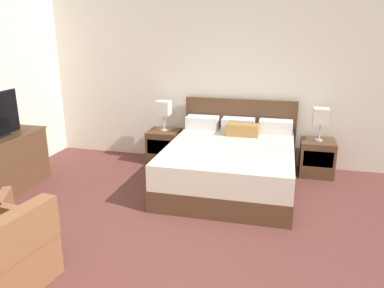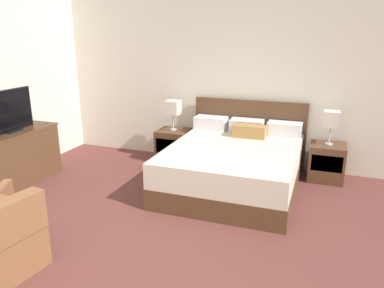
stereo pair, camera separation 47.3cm
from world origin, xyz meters
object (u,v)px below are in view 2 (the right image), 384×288
object	(u,v)px
table_lamp_left	(173,108)
table_lamp_right	(331,120)
tv	(9,111)
bed	(234,165)
nightstand_left	(173,145)
dresser	(12,158)
nightstand_right	(327,162)

from	to	relation	value
table_lamp_left	table_lamp_right	bearing A→B (deg)	0.00
table_lamp_left	tv	distance (m)	2.42
bed	tv	xyz separation A→B (m)	(-2.97, -0.93, 0.73)
bed	nightstand_left	size ratio (longest dim) A/B	3.87
table_lamp_right	tv	size ratio (longest dim) A/B	0.62
dresser	nightstand_left	bearing A→B (deg)	44.51
nightstand_left	tv	world-z (taller)	tv
dresser	tv	xyz separation A→B (m)	(0.00, 0.06, 0.66)
dresser	bed	bearing A→B (deg)	18.43
nightstand_left	bed	bearing A→B (deg)	-30.85
dresser	table_lamp_left	bearing A→B (deg)	44.53
nightstand_left	dresser	distance (m)	2.46
bed	dresser	size ratio (longest dim) A/B	1.47
nightstand_right	nightstand_left	bearing A→B (deg)	180.00
nightstand_left	table_lamp_left	xyz separation A→B (m)	(0.00, 0.00, 0.64)
table_lamp_right	tv	distance (m)	4.51
table_lamp_left	table_lamp_right	xyz separation A→B (m)	(2.44, 0.00, 0.00)
nightstand_right	tv	world-z (taller)	tv
bed	nightstand_right	bearing A→B (deg)	30.88
bed	dresser	bearing A→B (deg)	-161.57
table_lamp_right	table_lamp_left	bearing A→B (deg)	180.00
table_lamp_right	bed	bearing A→B (deg)	-149.07
nightstand_right	table_lamp_right	bearing A→B (deg)	90.00
bed	table_lamp_right	xyz separation A→B (m)	(1.22, 0.73, 0.58)
nightstand_left	dresser	world-z (taller)	dresser
table_lamp_left	dresser	xyz separation A→B (m)	(-1.75, -1.72, -0.51)
nightstand_right	tv	bearing A→B (deg)	-158.42
nightstand_left	tv	xyz separation A→B (m)	(-1.75, -1.66, 0.79)
dresser	tv	world-z (taller)	tv
nightstand_right	table_lamp_left	xyz separation A→B (m)	(-2.44, 0.00, 0.64)
nightstand_right	tv	size ratio (longest dim) A/B	0.68
tv	nightstand_right	bearing A→B (deg)	21.58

